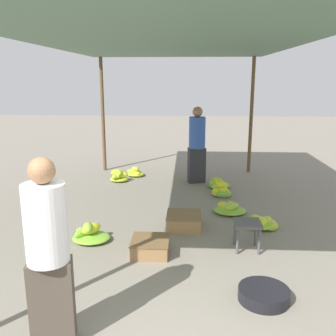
{
  "coord_description": "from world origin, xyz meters",
  "views": [
    {
      "loc": [
        0.28,
        -2.19,
        2.17
      ],
      "look_at": [
        0.0,
        2.98,
        0.92
      ],
      "focal_mm": 40.0,
      "sensor_mm": 36.0,
      "label": 1
    }
  ],
  "objects_px": {
    "shopper_walking_mid": "(197,144)",
    "crate_mid": "(184,221)",
    "banana_pile_left_0": "(89,234)",
    "banana_pile_right_0": "(222,191)",
    "banana_pile_left_1": "(119,176)",
    "vendor_foreground": "(48,251)",
    "stool": "(247,227)",
    "crate_near": "(150,246)",
    "basin_black": "(264,294)",
    "banana_pile_right_2": "(217,184)",
    "banana_pile_right_1": "(229,209)",
    "banana_pile_right_3": "(263,223)",
    "banana_pile_left_2": "(135,173)"
  },
  "relations": [
    {
      "from": "stool",
      "to": "banana_pile_left_2",
      "type": "distance_m",
      "value": 4.14
    },
    {
      "from": "crate_mid",
      "to": "banana_pile_right_3",
      "type": "bearing_deg",
      "value": 4.38
    },
    {
      "from": "banana_pile_right_2",
      "to": "shopper_walking_mid",
      "type": "distance_m",
      "value": 0.95
    },
    {
      "from": "vendor_foreground",
      "to": "banana_pile_left_1",
      "type": "bearing_deg",
      "value": 94.25
    },
    {
      "from": "vendor_foreground",
      "to": "shopper_walking_mid",
      "type": "height_order",
      "value": "shopper_walking_mid"
    },
    {
      "from": "banana_pile_left_1",
      "to": "shopper_walking_mid",
      "type": "distance_m",
      "value": 1.81
    },
    {
      "from": "basin_black",
      "to": "banana_pile_left_2",
      "type": "xyz_separation_m",
      "value": [
        -1.97,
        4.78,
        0.02
      ]
    },
    {
      "from": "banana_pile_right_2",
      "to": "crate_near",
      "type": "bearing_deg",
      "value": -109.52
    },
    {
      "from": "banana_pile_right_3",
      "to": "shopper_walking_mid",
      "type": "bearing_deg",
      "value": 111.03
    },
    {
      "from": "banana_pile_left_1",
      "to": "shopper_walking_mid",
      "type": "height_order",
      "value": "shopper_walking_mid"
    },
    {
      "from": "crate_mid",
      "to": "crate_near",
      "type": "bearing_deg",
      "value": -115.63
    },
    {
      "from": "stool",
      "to": "basin_black",
      "type": "distance_m",
      "value": 1.17
    },
    {
      "from": "banana_pile_right_0",
      "to": "crate_near",
      "type": "relative_size",
      "value": 1.01
    },
    {
      "from": "banana_pile_left_2",
      "to": "banana_pile_right_1",
      "type": "height_order",
      "value": "banana_pile_left_2"
    },
    {
      "from": "banana_pile_right_3",
      "to": "crate_mid",
      "type": "bearing_deg",
      "value": -175.62
    },
    {
      "from": "banana_pile_left_1",
      "to": "crate_near",
      "type": "distance_m",
      "value": 3.5
    },
    {
      "from": "banana_pile_left_1",
      "to": "banana_pile_right_0",
      "type": "height_order",
      "value": "banana_pile_left_1"
    },
    {
      "from": "basin_black",
      "to": "banana_pile_right_2",
      "type": "distance_m",
      "value": 3.97
    },
    {
      "from": "stool",
      "to": "banana_pile_right_0",
      "type": "height_order",
      "value": "stool"
    },
    {
      "from": "crate_near",
      "to": "shopper_walking_mid",
      "type": "distance_m",
      "value": 3.53
    },
    {
      "from": "banana_pile_right_0",
      "to": "banana_pile_right_2",
      "type": "bearing_deg",
      "value": 94.34
    },
    {
      "from": "banana_pile_right_0",
      "to": "banana_pile_right_1",
      "type": "distance_m",
      "value": 0.93
    },
    {
      "from": "banana_pile_left_1",
      "to": "banana_pile_right_3",
      "type": "distance_m",
      "value": 3.54
    },
    {
      "from": "banana_pile_right_0",
      "to": "crate_near",
      "type": "height_order",
      "value": "banana_pile_right_0"
    },
    {
      "from": "banana_pile_right_0",
      "to": "crate_near",
      "type": "distance_m",
      "value": 2.7
    },
    {
      "from": "banana_pile_right_1",
      "to": "banana_pile_right_3",
      "type": "xyz_separation_m",
      "value": [
        0.44,
        -0.58,
        -0.01
      ]
    },
    {
      "from": "banana_pile_left_2",
      "to": "banana_pile_right_3",
      "type": "relative_size",
      "value": 0.84
    },
    {
      "from": "banana_pile_left_1",
      "to": "banana_pile_right_0",
      "type": "bearing_deg",
      "value": -22.61
    },
    {
      "from": "stool",
      "to": "shopper_walking_mid",
      "type": "bearing_deg",
      "value": 100.38
    },
    {
      "from": "basin_black",
      "to": "crate_mid",
      "type": "relative_size",
      "value": 1.0
    },
    {
      "from": "vendor_foreground",
      "to": "banana_pile_right_3",
      "type": "xyz_separation_m",
      "value": [
        2.23,
        2.6,
        -0.76
      ]
    },
    {
      "from": "banana_pile_left_0",
      "to": "banana_pile_right_0",
      "type": "distance_m",
      "value": 2.9
    },
    {
      "from": "banana_pile_left_1",
      "to": "banana_pile_left_2",
      "type": "height_order",
      "value": "banana_pile_left_1"
    },
    {
      "from": "banana_pile_left_2",
      "to": "banana_pile_left_1",
      "type": "bearing_deg",
      "value": -120.93
    },
    {
      "from": "banana_pile_right_3",
      "to": "basin_black",
      "type": "bearing_deg",
      "value": -100.42
    },
    {
      "from": "banana_pile_left_1",
      "to": "shopper_walking_mid",
      "type": "relative_size",
      "value": 0.26
    },
    {
      "from": "vendor_foreground",
      "to": "banana_pile_right_1",
      "type": "height_order",
      "value": "vendor_foreground"
    },
    {
      "from": "shopper_walking_mid",
      "to": "banana_pile_left_1",
      "type": "bearing_deg",
      "value": -178.34
    },
    {
      "from": "banana_pile_left_2",
      "to": "banana_pile_left_0",
      "type": "bearing_deg",
      "value": -92.24
    },
    {
      "from": "banana_pile_right_0",
      "to": "banana_pile_right_2",
      "type": "distance_m",
      "value": 0.55
    },
    {
      "from": "banana_pile_left_0",
      "to": "banana_pile_left_1",
      "type": "height_order",
      "value": "same"
    },
    {
      "from": "shopper_walking_mid",
      "to": "crate_mid",
      "type": "bearing_deg",
      "value": -95.29
    },
    {
      "from": "banana_pile_right_3",
      "to": "crate_near",
      "type": "bearing_deg",
      "value": -149.05
    },
    {
      "from": "banana_pile_right_2",
      "to": "banana_pile_right_0",
      "type": "bearing_deg",
      "value": -85.66
    },
    {
      "from": "banana_pile_left_2",
      "to": "crate_near",
      "type": "distance_m",
      "value": 3.89
    },
    {
      "from": "banana_pile_left_0",
      "to": "crate_near",
      "type": "bearing_deg",
      "value": -21.65
    },
    {
      "from": "shopper_walking_mid",
      "to": "crate_near",
      "type": "bearing_deg",
      "value": -100.81
    },
    {
      "from": "banana_pile_left_0",
      "to": "banana_pile_right_3",
      "type": "relative_size",
      "value": 1.1
    },
    {
      "from": "vendor_foreground",
      "to": "banana_pile_right_0",
      "type": "bearing_deg",
      "value": 66.89
    },
    {
      "from": "vendor_foreground",
      "to": "crate_mid",
      "type": "xyz_separation_m",
      "value": [
        1.06,
        2.51,
        -0.72
      ]
    }
  ]
}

